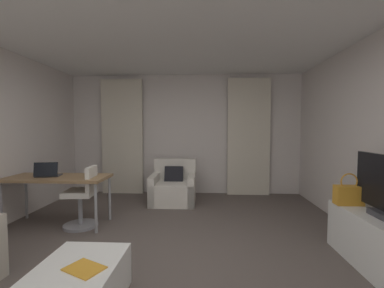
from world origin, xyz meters
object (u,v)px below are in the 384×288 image
(desk_chair, at_px, (83,200))
(magazine_open, at_px, (84,268))
(laptop, at_px, (48,173))
(coffee_table, at_px, (80,285))
(handbag_primary, at_px, (349,194))
(desk, at_px, (58,180))
(armchair, at_px, (173,188))

(desk_chair, xyz_separation_m, magazine_open, (0.86, -1.79, -0.02))
(laptop, height_order, magazine_open, laptop)
(laptop, bearing_deg, desk_chair, -3.29)
(coffee_table, xyz_separation_m, handbag_primary, (2.65, 1.11, 0.48))
(laptop, height_order, coffee_table, laptop)
(magazine_open, bearing_deg, handbag_primary, 25.10)
(desk, relative_size, handbag_primary, 3.93)
(armchair, xyz_separation_m, desk_chair, (-1.16, -1.32, 0.12))
(armchair, distance_m, desk_chair, 1.76)
(desk, height_order, desk_chair, desk_chair)
(coffee_table, bearing_deg, handbag_primary, 22.78)
(desk_chair, bearing_deg, handbag_primary, -9.65)
(laptop, distance_m, coffee_table, 2.25)
(desk_chair, distance_m, laptop, 0.65)
(desk, relative_size, laptop, 3.97)
(desk, relative_size, desk_chair, 1.64)
(desk_chair, distance_m, magazine_open, 1.98)
(desk, bearing_deg, desk_chair, -6.46)
(desk, height_order, laptop, laptop)
(armchair, xyz_separation_m, coffee_table, (-0.38, -3.02, -0.09))
(armchair, relative_size, desk, 0.58)
(armchair, xyz_separation_m, handbag_primary, (2.27, -1.90, 0.39))
(armchair, distance_m, magazine_open, 3.12)
(desk_chair, bearing_deg, laptop, 176.71)
(coffee_table, bearing_deg, laptop, 127.20)
(armchair, xyz_separation_m, laptop, (-1.69, -1.29, 0.50))
(magazine_open, distance_m, handbag_primary, 2.85)
(armchair, relative_size, laptop, 2.30)
(coffee_table, xyz_separation_m, magazine_open, (0.08, -0.09, 0.19))
(coffee_table, height_order, handbag_primary, handbag_primary)
(armchair, distance_m, coffee_table, 3.04)
(laptop, bearing_deg, handbag_primary, -8.81)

